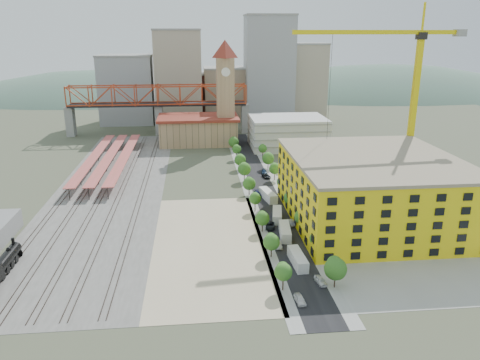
{
  "coord_description": "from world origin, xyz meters",
  "views": [
    {
      "loc": [
        -6.81,
        -139.52,
        51.42
      ],
      "look_at": [
        6.0,
        -9.9,
        10.0
      ],
      "focal_mm": 35.0,
      "sensor_mm": 36.0,
      "label": 1
    }
  ],
  "objects": [
    {
      "name": "street_trees",
      "position": [
        16.0,
        5.0,
        0.0
      ],
      "size": [
        15.4,
        124.4,
        8.0
      ],
      "color": "#22651E",
      "rests_on": "ground"
    },
    {
      "name": "parking_garage",
      "position": [
        36.0,
        70.0,
        7.0
      ],
      "size": [
        34.0,
        26.0,
        14.0
      ],
      "primitive_type": "cube",
      "color": "silver",
      "rests_on": "ground"
    },
    {
      "name": "car_2",
      "position": [
        13.0,
        -22.76,
        0.73
      ],
      "size": [
        3.13,
        5.56,
        1.47
      ],
      "primitive_type": "imported",
      "rotation": [
        0.0,
        0.0,
        -0.14
      ],
      "color": "black",
      "rests_on": "ground"
    },
    {
      "name": "distant_hills",
      "position": [
        45.28,
        260.0,
        -79.54
      ],
      "size": [
        647.0,
        264.0,
        227.0
      ],
      "color": "#4C6B59",
      "rests_on": "ground"
    },
    {
      "name": "locomotive",
      "position": [
        -50.0,
        -43.5,
        2.14
      ],
      "size": [
        2.98,
        22.99,
        5.75
      ],
      "color": "black",
      "rests_on": "ground"
    },
    {
      "name": "clock_tower",
      "position": [
        8.0,
        79.99,
        28.7
      ],
      "size": [
        12.0,
        12.0,
        52.0
      ],
      "color": "tan",
      "rests_on": "ground"
    },
    {
      "name": "car_6",
      "position": [
        19.0,
        23.1,
        0.68
      ],
      "size": [
        3.06,
        5.19,
        1.36
      ],
      "primitive_type": "imported",
      "rotation": [
        0.0,
        0.0,
        0.17
      ],
      "color": "black",
      "rests_on": "ground"
    },
    {
      "name": "car_5",
      "position": [
        19.0,
        -21.41,
        0.72
      ],
      "size": [
        2.1,
        4.52,
        1.43
      ],
      "primitive_type": "imported",
      "rotation": [
        0.0,
        0.0,
        0.14
      ],
      "color": "gray",
      "rests_on": "ground"
    },
    {
      "name": "rail_tracks",
      "position": [
        -37.8,
        17.5,
        0.15
      ],
      "size": [
        26.56,
        160.0,
        0.18
      ],
      "color": "#382B23",
      "rests_on": "ground"
    },
    {
      "name": "car_3",
      "position": [
        13.0,
        3.61,
        0.71
      ],
      "size": [
        2.24,
        5.01,
        1.43
      ],
      "primitive_type": "imported",
      "rotation": [
        0.0,
        0.0,
        0.05
      ],
      "color": "navy",
      "rests_on": "ground"
    },
    {
      "name": "platform_canopies",
      "position": [
        -41.0,
        45.0,
        3.99
      ],
      "size": [
        16.0,
        80.0,
        4.12
      ],
      "color": "#CE4F55",
      "rests_on": "ground"
    },
    {
      "name": "car_0",
      "position": [
        13.0,
        -60.0,
        0.71
      ],
      "size": [
        2.04,
        4.3,
        1.42
      ],
      "primitive_type": "imported",
      "rotation": [
        0.0,
        0.0,
        0.09
      ],
      "color": "silver",
      "rests_on": "ground"
    },
    {
      "name": "ballast_strip",
      "position": [
        -36.0,
        17.5,
        0.03
      ],
      "size": [
        36.0,
        165.0,
        0.06
      ],
      "primitive_type": "cube",
      "color": "#605E59",
      "rests_on": "ground"
    },
    {
      "name": "dirt_lot",
      "position": [
        -4.0,
        -31.5,
        0.03
      ],
      "size": [
        28.0,
        67.0,
        0.06
      ],
      "primitive_type": "cube",
      "color": "tan",
      "rests_on": "ground"
    },
    {
      "name": "construction_building",
      "position": [
        42.0,
        -20.0,
        9.41
      ],
      "size": [
        44.6,
        50.6,
        18.8
      ],
      "color": "yellow",
      "rests_on": "ground"
    },
    {
      "name": "truss_bridge",
      "position": [
        -25.0,
        105.0,
        18.86
      ],
      "size": [
        94.0,
        9.6,
        25.6
      ],
      "color": "gray",
      "rests_on": "ground"
    },
    {
      "name": "car_4",
      "position": [
        19.0,
        -53.21,
        0.71
      ],
      "size": [
        2.31,
        4.38,
        1.42
      ],
      "primitive_type": "imported",
      "rotation": [
        0.0,
        0.0,
        0.16
      ],
      "color": "white",
      "rests_on": "ground"
    },
    {
      "name": "station_hall",
      "position": [
        -5.0,
        82.0,
        6.67
      ],
      "size": [
        38.0,
        24.0,
        13.1
      ],
      "color": "tan",
      "rests_on": "ground"
    },
    {
      "name": "tower_crane",
      "position": [
        60.17,
        5.09,
        37.01
      ],
      "size": [
        56.12,
        6.99,
        59.98
      ],
      "color": "yellow",
      "rests_on": "ground"
    },
    {
      "name": "ground",
      "position": [
        0.0,
        0.0,
        0.0
      ],
      "size": [
        400.0,
        400.0,
        0.0
      ],
      "primitive_type": "plane",
      "color": "#474C38",
      "rests_on": "ground"
    },
    {
      "name": "street_asphalt",
      "position": [
        16.0,
        15.0,
        0.03
      ],
      "size": [
        12.0,
        170.0,
        0.06
      ],
      "primitive_type": "cube",
      "color": "black",
      "rests_on": "ground"
    },
    {
      "name": "construction_pad",
      "position": [
        45.0,
        -20.0,
        0.03
      ],
      "size": [
        50.0,
        90.0,
        0.06
      ],
      "primitive_type": "cube",
      "color": "gray",
      "rests_on": "ground"
    },
    {
      "name": "sidewalk_east",
      "position": [
        21.5,
        15.0,
        0.02
      ],
      "size": [
        3.0,
        170.0,
        0.04
      ],
      "primitive_type": "cube",
      "color": "gray",
      "rests_on": "ground"
    },
    {
      "name": "site_trailer_a",
      "position": [
        16.0,
        -44.13,
        1.35
      ],
      "size": [
        3.1,
        9.98,
        2.7
      ],
      "primitive_type": "cube",
      "rotation": [
        0.0,
        0.0,
        0.05
      ],
      "color": "silver",
      "rests_on": "ground"
    },
    {
      "name": "skyline",
      "position": [
        7.47,
        142.31,
        22.81
      ],
      "size": [
        133.0,
        46.0,
        60.0
      ],
      "color": "#9EA0A3",
      "rests_on": "ground"
    },
    {
      "name": "car_1",
      "position": [
        13.0,
        -34.72,
        0.75
      ],
      "size": [
        1.66,
        4.57,
        1.49
      ],
      "primitive_type": "imported",
      "rotation": [
        0.0,
        0.0,
        0.02
      ],
      "color": "#ABABB0",
      "rests_on": "ground"
    },
    {
      "name": "sidewalk_west",
      "position": [
        10.5,
        15.0,
        0.02
      ],
      "size": [
        3.0,
        170.0,
        0.04
      ],
      "primitive_type": "cube",
      "color": "gray",
      "rests_on": "ground"
    },
    {
      "name": "site_trailer_c",
      "position": [
        16.0,
        -16.72,
        1.31
      ],
      "size": [
        4.12,
        9.87,
        2.62
      ],
      "primitive_type": "cube",
      "rotation": [
        0.0,
        0.0,
        -0.17
      ],
      "color": "silver",
      "rests_on": "ground"
    },
    {
      "name": "site_trailer_d",
      "position": [
        16.0,
        0.02,
        1.41
      ],
      "size": [
        4.75,
        10.63,
        2.82
      ],
      "primitive_type": "cube",
      "rotation": [
        0.0,
        0.0,
        0.2
      ],
      "color": "silver",
      "rests_on": "ground"
    },
    {
      "name": "car_7",
      "position": [
        19.0,
        28.57,
        0.67
      ],
      "size": [
        2.27,
        4.77,
        1.34
      ],
      "primitive_type": "imported",
      "rotation": [
        0.0,
        0.0,
        -0.09
      ],
      "color": "navy",
      "rests_on": "ground"
    },
    {
      "name": "site_trailer_b",
      "position": [
        16.0,
        -28.54,
        1.36
      ],
      "size": [
        3.67,
        10.19,
        2.73
      ],
      "primitive_type": "cube",
      "rotation": [
        0.0,
        0.0,
        -0.11
      ],
      "color": "silver",
      "rests_on": "ground"
    }
  ]
}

